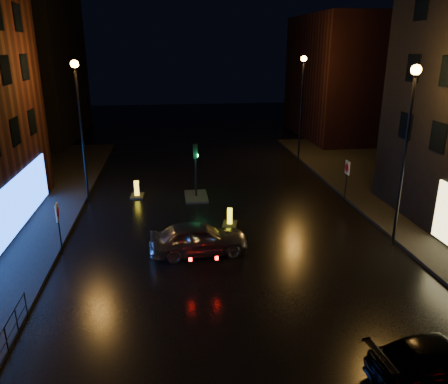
% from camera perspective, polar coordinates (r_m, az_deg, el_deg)
% --- Properties ---
extents(ground, '(120.00, 120.00, 0.00)m').
position_cam_1_polar(ground, '(15.38, 4.75, -17.94)').
color(ground, black).
rests_on(ground, ground).
extents(building_far_left, '(8.00, 16.00, 14.00)m').
position_cam_1_polar(building_far_left, '(48.92, -23.81, 14.63)').
color(building_far_left, black).
rests_on(building_far_left, ground).
extents(building_far_right, '(8.00, 14.00, 12.00)m').
position_cam_1_polar(building_far_right, '(47.60, 15.11, 14.25)').
color(building_far_right, black).
rests_on(building_far_right, ground).
extents(street_lamp_lfar, '(0.44, 0.44, 8.37)m').
position_cam_1_polar(street_lamp_lfar, '(26.77, -18.36, 10.02)').
color(street_lamp_lfar, black).
rests_on(street_lamp_lfar, ground).
extents(street_lamp_rnear, '(0.44, 0.44, 8.37)m').
position_cam_1_polar(street_lamp_rnear, '(21.22, 22.90, 7.45)').
color(street_lamp_rnear, black).
rests_on(street_lamp_rnear, ground).
extents(street_lamp_rfar, '(0.44, 0.44, 8.37)m').
position_cam_1_polar(street_lamp_rfar, '(35.83, 10.13, 12.63)').
color(street_lamp_rfar, black).
rests_on(street_lamp_rfar, ground).
extents(traffic_signal, '(1.40, 2.40, 3.45)m').
position_cam_1_polar(traffic_signal, '(27.49, -3.67, 0.28)').
color(traffic_signal, black).
rests_on(traffic_signal, ground).
extents(silver_hatchback, '(4.60, 2.11, 1.53)m').
position_cam_1_polar(silver_hatchback, '(20.11, -3.31, -6.04)').
color(silver_hatchback, '#94979B').
rests_on(silver_hatchback, ground).
extents(dark_sedan, '(4.51, 2.19, 1.26)m').
position_cam_1_polar(dark_sedan, '(14.70, 26.61, -19.07)').
color(dark_sedan, black).
rests_on(dark_sedan, ground).
extents(bollard_near, '(0.96, 1.24, 0.96)m').
position_cam_1_polar(bollard_near, '(23.35, 0.76, -3.87)').
color(bollard_near, black).
rests_on(bollard_near, ground).
extents(bollard_far, '(0.86, 1.24, 1.05)m').
position_cam_1_polar(bollard_far, '(28.20, -11.30, -0.17)').
color(bollard_far, black).
rests_on(bollard_far, ground).
extents(road_sign_left, '(0.10, 0.58, 2.40)m').
position_cam_1_polar(road_sign_left, '(21.12, -20.89, -3.01)').
color(road_sign_left, black).
rests_on(road_sign_left, ground).
extents(road_sign_right, '(0.08, 0.61, 2.51)m').
position_cam_1_polar(road_sign_right, '(27.55, 15.77, 2.64)').
color(road_sign_right, black).
rests_on(road_sign_right, ground).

